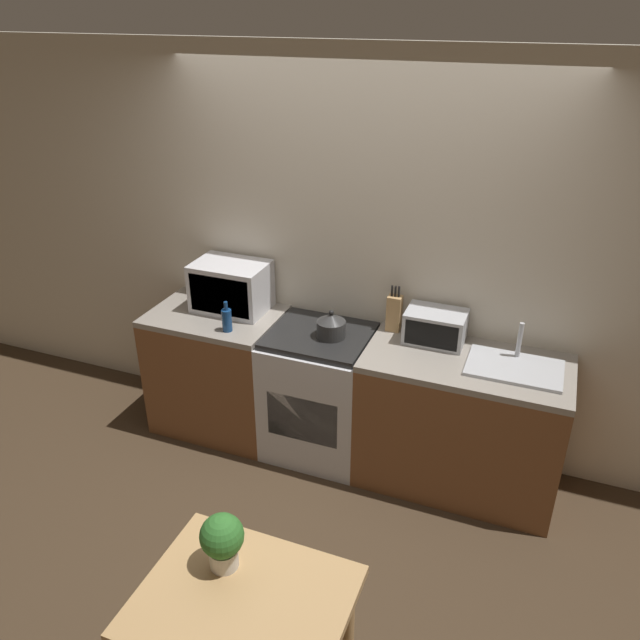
# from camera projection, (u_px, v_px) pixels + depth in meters

# --- Properties ---
(ground_plane) EXTENTS (16.00, 16.00, 0.00)m
(ground_plane) POSITION_uv_depth(u_px,v_px,m) (303.00, 521.00, 3.75)
(ground_plane) COLOR #3D2D1E
(wall_back) EXTENTS (10.00, 0.06, 2.60)m
(wall_back) POSITION_uv_depth(u_px,v_px,m) (363.00, 260.00, 4.02)
(wall_back) COLOR beige
(wall_back) RESTS_ON ground_plane
(counter_left_run) EXTENTS (0.88, 0.62, 0.90)m
(counter_left_run) POSITION_uv_depth(u_px,v_px,m) (219.00, 370.00, 4.43)
(counter_left_run) COLOR brown
(counter_left_run) RESTS_ON ground_plane
(counter_right_run) EXTENTS (1.21, 0.62, 0.90)m
(counter_right_run) POSITION_uv_depth(u_px,v_px,m) (460.00, 423.00, 3.88)
(counter_right_run) COLOR brown
(counter_right_run) RESTS_ON ground_plane
(stove_range) EXTENTS (0.66, 0.62, 0.90)m
(stove_range) POSITION_uv_depth(u_px,v_px,m) (319.00, 393.00, 4.18)
(stove_range) COLOR silver
(stove_range) RESTS_ON ground_plane
(kettle) EXTENTS (0.18, 0.18, 0.19)m
(kettle) POSITION_uv_depth(u_px,v_px,m) (331.00, 326.00, 3.90)
(kettle) COLOR #2D2D2D
(kettle) RESTS_ON stove_range
(microwave) EXTENTS (0.49, 0.35, 0.33)m
(microwave) POSITION_uv_depth(u_px,v_px,m) (231.00, 287.00, 4.22)
(microwave) COLOR silver
(microwave) RESTS_ON counter_left_run
(bottle) EXTENTS (0.06, 0.06, 0.20)m
(bottle) POSITION_uv_depth(u_px,v_px,m) (227.00, 320.00, 3.97)
(bottle) COLOR navy
(bottle) RESTS_ON counter_left_run
(knife_block) EXTENTS (0.09, 0.07, 0.31)m
(knife_block) POSITION_uv_depth(u_px,v_px,m) (394.00, 313.00, 3.96)
(knife_block) COLOR tan
(knife_block) RESTS_ON counter_right_run
(toaster_oven) EXTENTS (0.37, 0.25, 0.20)m
(toaster_oven) POSITION_uv_depth(u_px,v_px,m) (435.00, 327.00, 3.83)
(toaster_oven) COLOR #ADAFB5
(toaster_oven) RESTS_ON counter_right_run
(sink_basin) EXTENTS (0.54, 0.35, 0.24)m
(sink_basin) POSITION_uv_depth(u_px,v_px,m) (515.00, 367.00, 3.58)
(sink_basin) COLOR #ADAFB5
(sink_basin) RESTS_ON counter_right_run
(dining_table) EXTENTS (0.81, 0.65, 0.75)m
(dining_table) POSITION_uv_depth(u_px,v_px,m) (244.00, 619.00, 2.44)
(dining_table) COLOR tan
(dining_table) RESTS_ON ground_plane
(potted_plant) EXTENTS (0.18, 0.18, 0.25)m
(potted_plant) POSITION_uv_depth(u_px,v_px,m) (222.00, 540.00, 2.46)
(potted_plant) COLOR beige
(potted_plant) RESTS_ON dining_table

